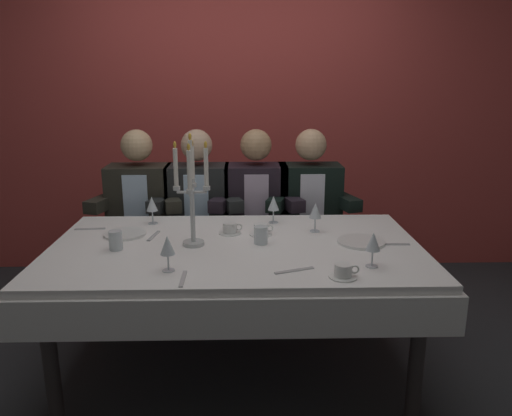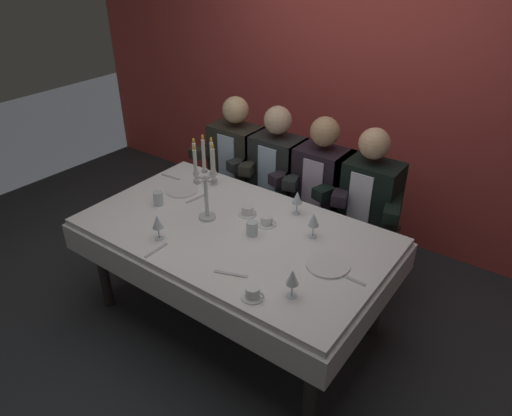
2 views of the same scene
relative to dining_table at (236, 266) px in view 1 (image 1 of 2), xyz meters
name	(u,v)px [view 1 (image 1 of 2)]	position (x,y,z in m)	size (l,w,h in m)	color
ground_plane	(237,371)	(0.00, 0.00, -0.62)	(12.00, 12.00, 0.00)	#2E3135
back_wall	(238,105)	(0.00, 1.66, 0.73)	(6.00, 0.12, 2.70)	#C94440
dining_table	(236,266)	(0.00, 0.00, 0.00)	(1.94, 1.14, 0.74)	white
candelabra	(192,194)	(-0.22, 0.00, 0.39)	(0.19, 0.19, 0.57)	silver
dinner_plate_0	(361,242)	(0.65, 0.01, 0.13)	(0.25, 0.25, 0.01)	white
dinner_plate_1	(125,234)	(-0.61, 0.17, 0.13)	(0.23, 0.23, 0.01)	white
wine_glass_0	(373,243)	(0.63, -0.32, 0.23)	(0.07, 0.07, 0.16)	silver
wine_glass_1	(167,246)	(-0.30, -0.35, 0.24)	(0.07, 0.07, 0.16)	silver
wine_glass_2	(273,204)	(0.22, 0.39, 0.23)	(0.07, 0.07, 0.16)	silver
wine_glass_3	(152,205)	(-0.49, 0.39, 0.23)	(0.07, 0.07, 0.16)	silver
wine_glass_4	(315,212)	(0.44, 0.21, 0.23)	(0.07, 0.07, 0.16)	silver
water_tumbler_0	(116,240)	(-0.60, -0.06, 0.17)	(0.07, 0.07, 0.10)	silver
water_tumbler_1	(261,235)	(0.13, 0.02, 0.16)	(0.07, 0.07, 0.09)	silver
coffee_cup_0	(230,229)	(-0.03, 0.19, 0.15)	(0.13, 0.12, 0.06)	white
coffee_cup_1	(344,272)	(0.47, -0.44, 0.15)	(0.13, 0.12, 0.06)	white
coffee_cup_2	(261,230)	(0.14, 0.16, 0.15)	(0.13, 0.12, 0.06)	white
fork_0	(393,244)	(0.81, -0.02, 0.12)	(0.17, 0.02, 0.01)	#B7B7BC
spoon_1	(183,279)	(-0.22, -0.45, 0.12)	(0.17, 0.02, 0.01)	#B7B7BC
knife_2	(294,270)	(0.27, -0.37, 0.12)	(0.19, 0.02, 0.01)	#B7B7BC
fork_3	(90,229)	(-0.83, 0.28, 0.12)	(0.17, 0.02, 0.01)	#B7B7BC
fork_4	(154,236)	(-0.45, 0.15, 0.12)	(0.17, 0.02, 0.01)	#B7B7BC
seated_diner_0	(140,203)	(-0.67, 0.89, 0.11)	(0.63, 0.48, 1.24)	#332C2C
seated_diner_1	(198,203)	(-0.27, 0.89, 0.11)	(0.63, 0.48, 1.24)	#332C2C
seated_diner_2	(256,203)	(0.13, 0.89, 0.11)	(0.63, 0.48, 1.24)	#332C2C
seated_diner_3	(309,202)	(0.49, 0.89, 0.11)	(0.63, 0.48, 1.24)	#332C2C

